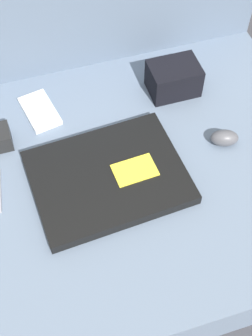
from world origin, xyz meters
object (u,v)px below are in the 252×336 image
at_px(computer_mouse, 224,138).
at_px(phone_black, 40,111).
at_px(camera_pouch, 174,78).
at_px(charger_brick, 0,138).
at_px(laptop, 108,177).

xyz_separation_m(computer_mouse, phone_black, (-0.38, 0.21, -0.01)).
relative_size(camera_pouch, charger_brick, 2.06).
bearing_deg(camera_pouch, laptop, -136.80).
height_order(computer_mouse, charger_brick, charger_brick).
xyz_separation_m(camera_pouch, charger_brick, (-0.43, -0.04, -0.02)).
relative_size(laptop, computer_mouse, 4.68).
xyz_separation_m(computer_mouse, charger_brick, (-0.48, 0.15, 0.00)).
bearing_deg(computer_mouse, phone_black, 168.13).
bearing_deg(computer_mouse, camera_pouch, 122.29).
bearing_deg(laptop, computer_mouse, 0.35).
distance_m(laptop, camera_pouch, 0.31).
height_order(phone_black, camera_pouch, camera_pouch).
relative_size(laptop, camera_pouch, 2.81).
distance_m(laptop, computer_mouse, 0.28).
xyz_separation_m(laptop, charger_brick, (-0.20, 0.17, 0.01)).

